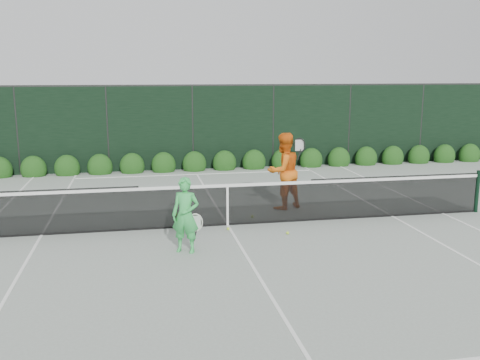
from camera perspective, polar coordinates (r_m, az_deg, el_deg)
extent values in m
plane|color=gray|center=(12.45, -1.33, -4.85)|extent=(80.00, 80.00, 0.00)
cylinder|color=black|center=(14.76, 23.97, -1.11)|extent=(0.10, 0.10, 1.07)
cube|color=black|center=(12.35, -20.96, -3.31)|extent=(4.40, 0.01, 1.02)
cube|color=black|center=(12.32, -1.34, -2.70)|extent=(4.00, 0.01, 0.96)
cube|color=black|center=(13.64, 16.34, -1.66)|extent=(4.40, 0.01, 1.02)
cube|color=white|center=(12.22, -1.35, -0.59)|extent=(12.80, 0.03, 0.07)
cube|color=black|center=(12.44, -1.33, -4.76)|extent=(12.80, 0.02, 0.04)
cube|color=white|center=(12.33, -1.34, -2.81)|extent=(0.05, 0.03, 0.91)
imported|color=green|center=(10.51, -5.83, -3.75)|extent=(0.64, 0.55, 1.50)
torus|color=silver|center=(10.67, -4.79, -4.55)|extent=(0.30, 0.05, 0.30)
cylinder|color=black|center=(10.74, -4.77, -5.78)|extent=(0.10, 0.03, 0.30)
imported|color=orange|center=(13.81, 4.66, 0.96)|extent=(1.18, 1.07, 1.98)
torus|color=black|center=(13.61, 6.36, 3.71)|extent=(0.29, 0.13, 0.30)
cylinder|color=black|center=(13.64, 6.34, 2.71)|extent=(0.10, 0.03, 0.30)
cube|color=white|center=(14.38, 20.80, -3.35)|extent=(0.06, 23.77, 0.01)
cube|color=white|center=(12.47, -20.41, -5.53)|extent=(0.06, 23.77, 0.01)
cube|color=white|center=(13.72, 15.91, -3.72)|extent=(0.06, 23.77, 0.01)
cube|color=white|center=(24.00, -6.09, 3.03)|extent=(11.03, 0.06, 0.01)
cube|color=white|center=(18.62, -4.63, 0.62)|extent=(8.23, 0.06, 0.01)
cube|color=white|center=(12.45, -1.33, -4.82)|extent=(0.06, 12.80, 0.01)
cube|color=black|center=(19.49, -5.06, 5.54)|extent=(32.00, 0.06, 3.00)
cube|color=#262826|center=(19.39, -5.15, 10.04)|extent=(32.00, 0.06, 0.06)
cylinder|color=#262826|center=(19.80, -22.67, 4.79)|extent=(0.08, 0.08, 3.00)
cylinder|color=#262826|center=(19.41, -13.94, 5.22)|extent=(0.08, 0.08, 3.00)
cylinder|color=#262826|center=(19.49, -5.06, 5.54)|extent=(0.08, 0.08, 3.00)
cylinder|color=#262826|center=(20.01, 3.55, 5.71)|extent=(0.08, 0.08, 3.00)
cylinder|color=#262826|center=(20.96, 11.56, 5.76)|extent=(0.08, 0.08, 3.00)
cylinder|color=#262826|center=(22.28, 18.74, 5.71)|extent=(0.08, 0.08, 3.00)
ellipsoid|color=#12350E|center=(19.53, -21.15, 1.07)|extent=(0.86, 0.65, 0.94)
ellipsoid|color=#12350E|center=(19.36, -17.95, 1.20)|extent=(0.86, 0.65, 0.94)
ellipsoid|color=#12350E|center=(19.25, -14.70, 1.33)|extent=(0.86, 0.65, 0.94)
ellipsoid|color=#12350E|center=(19.21, -11.43, 1.46)|extent=(0.86, 0.65, 0.94)
ellipsoid|color=#12350E|center=(19.23, -8.15, 1.58)|extent=(0.86, 0.65, 0.94)
ellipsoid|color=#12350E|center=(19.31, -4.89, 1.70)|extent=(0.86, 0.65, 0.94)
ellipsoid|color=#12350E|center=(19.46, -1.67, 1.81)|extent=(0.86, 0.65, 0.94)
ellipsoid|color=#12350E|center=(19.66, 1.50, 1.91)|extent=(0.86, 0.65, 0.94)
ellipsoid|color=#12350E|center=(19.92, 4.59, 2.00)|extent=(0.86, 0.65, 0.94)
ellipsoid|color=#12350E|center=(20.24, 7.60, 2.09)|extent=(0.86, 0.65, 0.94)
ellipsoid|color=#12350E|center=(20.62, 10.50, 2.16)|extent=(0.86, 0.65, 0.94)
ellipsoid|color=#12350E|center=(21.04, 13.29, 2.23)|extent=(0.86, 0.65, 0.94)
ellipsoid|color=#12350E|center=(21.51, 15.97, 2.30)|extent=(0.86, 0.65, 0.94)
ellipsoid|color=#12350E|center=(22.03, 18.53, 2.35)|extent=(0.86, 0.65, 0.94)
ellipsoid|color=#12350E|center=(22.59, 20.96, 2.40)|extent=(0.86, 0.65, 0.94)
ellipsoid|color=#12350E|center=(23.19, 23.28, 2.44)|extent=(0.86, 0.65, 0.94)
sphere|color=#C1E933|center=(12.06, -1.27, -5.21)|extent=(0.07, 0.07, 0.07)
sphere|color=#C1E933|center=(13.05, 1.33, -3.92)|extent=(0.07, 0.07, 0.07)
sphere|color=#C1E933|center=(11.80, 5.11, -5.64)|extent=(0.07, 0.07, 0.07)
sphere|color=#C1E933|center=(13.36, -6.84, -3.64)|extent=(0.07, 0.07, 0.07)
sphere|color=#C1E933|center=(12.81, -5.57, -4.27)|extent=(0.07, 0.07, 0.07)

